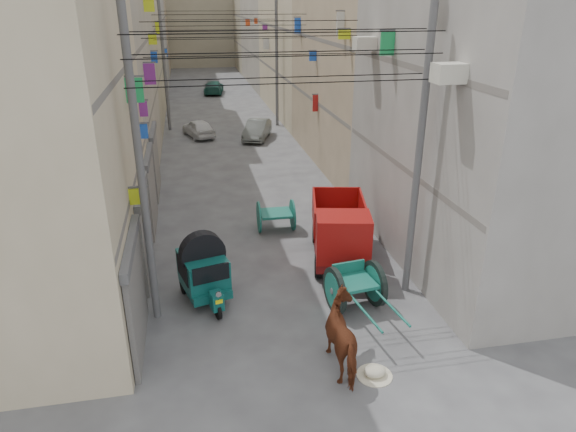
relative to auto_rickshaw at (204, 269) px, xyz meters
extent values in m
cube|color=#68625C|center=(-1.86, 1.33, 2.27)|extent=(0.25, 9.80, 0.18)
cube|color=#68625C|center=(-1.86, 1.33, 5.27)|extent=(0.25, 9.80, 0.18)
cube|color=#A3998C|center=(-5.74, 12.33, 5.07)|extent=(8.00, 12.00, 12.00)
cube|color=#68625C|center=(-1.86, 12.33, 2.27)|extent=(0.25, 11.76, 0.18)
cube|color=#68625C|center=(-1.86, 12.33, 5.27)|extent=(0.25, 11.76, 0.18)
cube|color=tan|center=(-5.74, 25.33, 6.07)|extent=(8.00, 14.00, 14.00)
cube|color=#68625C|center=(-1.86, 25.33, 2.27)|extent=(0.25, 13.72, 0.18)
cube|color=#68625C|center=(-1.86, 25.33, 5.27)|extent=(0.25, 13.72, 0.18)
cube|color=gray|center=(-5.74, 39.33, 4.97)|extent=(8.00, 14.00, 11.80)
cube|color=#68625C|center=(-1.86, 39.33, 2.27)|extent=(0.25, 13.72, 0.18)
cube|color=#68625C|center=(-1.86, 39.33, 5.27)|extent=(0.25, 13.72, 0.18)
cube|color=tan|center=(-5.74, 52.33, 5.82)|extent=(8.00, 12.00, 13.50)
cube|color=#68625C|center=(-1.86, 52.33, 2.27)|extent=(0.25, 11.76, 0.18)
cube|color=#68625C|center=(-1.86, 52.33, 5.27)|extent=(0.25, 11.76, 0.18)
cube|color=gray|center=(10.26, 1.33, 5.57)|extent=(8.00, 10.00, 13.00)
cube|color=#68625C|center=(6.38, 1.33, 2.27)|extent=(0.25, 9.80, 0.18)
cube|color=#68625C|center=(6.38, 1.33, 5.27)|extent=(0.25, 9.80, 0.18)
cube|color=tan|center=(10.26, 12.33, 5.07)|extent=(8.00, 12.00, 12.00)
cube|color=#68625C|center=(6.38, 12.33, 2.27)|extent=(0.25, 11.76, 0.18)
cube|color=#68625C|center=(6.38, 12.33, 5.27)|extent=(0.25, 11.76, 0.18)
cube|color=#C3B293|center=(10.26, 25.33, 6.07)|extent=(8.00, 14.00, 14.00)
cube|color=#68625C|center=(6.38, 25.33, 2.27)|extent=(0.25, 13.72, 0.18)
cube|color=#68625C|center=(6.38, 25.33, 5.27)|extent=(0.25, 13.72, 0.18)
cube|color=#A3998C|center=(10.26, 39.33, 4.97)|extent=(8.00, 14.00, 11.80)
cube|color=#68625C|center=(6.38, 39.33, 2.27)|extent=(0.25, 13.72, 0.18)
cube|color=#68625C|center=(6.38, 39.33, 5.27)|extent=(0.25, 13.72, 0.18)
cube|color=tan|center=(10.26, 52.33, 5.82)|extent=(8.00, 12.00, 13.50)
cube|color=#68625C|center=(6.38, 52.33, 2.27)|extent=(0.25, 11.76, 0.18)
cube|color=#68625C|center=(6.38, 52.33, 5.27)|extent=(0.25, 11.76, 0.18)
cube|color=tan|center=(2.26, 59.33, 5.57)|extent=(22.00, 10.00, 13.00)
cube|color=#4C4D51|center=(-1.66, -1.87, 0.37)|extent=(0.12, 3.00, 2.60)
cube|color=#515153|center=(-1.64, -1.87, 1.82)|extent=(0.18, 3.20, 0.25)
cube|color=#4C4D51|center=(-1.66, 1.83, 0.37)|extent=(0.12, 3.00, 2.60)
cube|color=#515153|center=(-1.64, 1.83, 1.82)|extent=(0.18, 3.20, 0.25)
cube|color=#4C4D51|center=(-1.66, 5.53, 0.37)|extent=(0.12, 3.00, 2.60)
cube|color=#515153|center=(-1.64, 5.53, 1.82)|extent=(0.18, 3.20, 0.25)
cube|color=#4C4D51|center=(-1.66, 9.33, 0.37)|extent=(0.12, 3.00, 2.60)
cube|color=#515153|center=(-1.64, 9.33, 1.82)|extent=(0.18, 3.20, 0.25)
cube|color=#7C2484|center=(6.07, 27.61, 5.05)|extent=(0.38, 0.08, 0.41)
cube|color=blue|center=(-1.60, 34.94, 2.69)|extent=(0.27, 0.08, 0.71)
cube|color=#CBE119|center=(-1.52, -0.25, 2.42)|extent=(0.44, 0.08, 0.42)
cube|color=#7C2484|center=(-1.51, 9.12, 4.24)|extent=(0.45, 0.08, 0.84)
cube|color=#E84A1B|center=(6.06, 38.20, 4.98)|extent=(0.41, 0.08, 0.59)
cube|color=blue|center=(-1.55, 3.09, 3.31)|extent=(0.38, 0.08, 0.44)
cube|color=beige|center=(6.05, 26.87, 3.92)|extent=(0.43, 0.08, 0.72)
cube|color=#E84A1B|center=(6.12, 32.94, 5.32)|extent=(0.28, 0.08, 0.44)
cube|color=#CBE119|center=(-1.49, 13.33, 6.92)|extent=(0.48, 0.08, 0.84)
cube|color=beige|center=(-1.58, 31.40, 2.74)|extent=(0.31, 0.08, 0.44)
cube|color=blue|center=(6.09, 12.35, 4.48)|extent=(0.35, 0.08, 0.45)
cube|color=blue|center=(6.10, 15.98, 5.71)|extent=(0.34, 0.08, 0.79)
cube|color=#7C2484|center=(-1.60, 5.35, 3.56)|extent=(0.28, 0.08, 0.52)
cube|color=#CBE119|center=(-1.60, 22.95, 5.33)|extent=(0.28, 0.08, 0.74)
cube|color=#A61716|center=(6.13, 11.84, 2.29)|extent=(0.26, 0.08, 0.80)
cube|color=#A61716|center=(6.10, 2.70, 5.76)|extent=(0.34, 0.08, 0.55)
cube|color=#1B974D|center=(-1.50, 1.88, 4.74)|extent=(0.47, 0.08, 0.67)
cube|color=#CBE119|center=(-1.54, 14.48, 5.20)|extent=(0.40, 0.08, 0.47)
cube|color=blue|center=(-1.58, 14.99, 4.31)|extent=(0.32, 0.08, 0.55)
cube|color=#CBE119|center=(6.03, 7.07, 5.79)|extent=(0.47, 0.08, 0.35)
cube|color=beige|center=(6.11, 7.90, 6.14)|extent=(0.32, 0.08, 0.89)
cube|color=#1B974D|center=(6.04, 2.61, 5.79)|extent=(0.44, 0.08, 0.69)
cube|color=#A61716|center=(-1.80, -0.67, 2.07)|extent=(0.10, 3.20, 0.80)
cube|color=#E84A1B|center=(-1.80, 8.33, 2.07)|extent=(0.10, 3.20, 0.80)
cube|color=#CBE119|center=(-1.80, 20.33, 2.07)|extent=(0.10, 3.20, 0.80)
cube|color=#E84A1B|center=(-1.80, 32.33, 2.07)|extent=(0.10, 3.20, 0.80)
cube|color=#E84A1B|center=(6.32, -0.67, 2.07)|extent=(0.10, 3.20, 0.80)
cube|color=blue|center=(6.32, 8.33, 2.07)|extent=(0.10, 3.20, 0.80)
cube|color=#0B827E|center=(6.32, 20.33, 2.07)|extent=(0.10, 3.20, 0.80)
cube|color=#A61716|center=(6.32, 32.33, 2.07)|extent=(0.10, 3.20, 0.80)
cube|color=beige|center=(5.91, -1.67, 5.47)|extent=(0.70, 0.55, 0.45)
cube|color=beige|center=(5.91, 4.33, 5.67)|extent=(0.70, 0.55, 0.45)
cylinder|color=#515153|center=(-1.34, -0.67, 3.07)|extent=(0.20, 0.20, 8.00)
cylinder|color=#515153|center=(5.86, -0.67, 3.07)|extent=(0.20, 0.20, 8.00)
cylinder|color=#515153|center=(-1.34, 21.33, 3.07)|extent=(0.20, 0.20, 8.00)
cylinder|color=#515153|center=(5.86, 21.33, 3.07)|extent=(0.20, 0.20, 8.00)
cylinder|color=black|center=(2.26, -1.17, 5.27)|extent=(7.40, 0.02, 0.02)
cylinder|color=black|center=(2.26, -1.17, 5.87)|extent=(7.40, 0.02, 0.02)
cylinder|color=black|center=(2.26, -1.17, 6.37)|extent=(7.40, 0.02, 0.02)
cylinder|color=black|center=(2.26, -0.17, 5.27)|extent=(7.40, 0.02, 0.02)
cylinder|color=black|center=(2.26, -0.17, 5.87)|extent=(7.40, 0.02, 0.02)
cylinder|color=black|center=(2.26, -0.17, 6.37)|extent=(7.40, 0.02, 0.02)
cylinder|color=black|center=(2.26, 5.33, 5.27)|extent=(7.40, 0.02, 0.02)
cylinder|color=black|center=(2.26, 5.33, 5.87)|extent=(7.40, 0.02, 0.02)
cylinder|color=black|center=(2.26, 5.33, 6.37)|extent=(7.40, 0.02, 0.02)
cylinder|color=black|center=(2.26, 13.33, 5.27)|extent=(7.40, 0.02, 0.02)
cylinder|color=black|center=(2.26, 13.33, 5.87)|extent=(7.40, 0.02, 0.02)
cylinder|color=black|center=(2.26, 13.33, 6.37)|extent=(7.40, 0.02, 0.02)
cylinder|color=black|center=(2.26, 21.33, 5.27)|extent=(7.40, 0.02, 0.02)
cylinder|color=black|center=(2.26, 21.33, 5.87)|extent=(7.40, 0.02, 0.02)
cylinder|color=black|center=(2.26, 21.33, 6.37)|extent=(7.40, 0.02, 0.02)
cylinder|color=black|center=(0.29, -1.11, -0.68)|extent=(0.23, 0.51, 0.50)
cylinder|color=black|center=(-0.61, 0.40, -0.68)|extent=(0.23, 0.51, 0.50)
cylinder|color=black|center=(0.34, 0.65, -0.68)|extent=(0.23, 0.51, 0.50)
cube|color=#0D4C48|center=(0.00, 0.01, -0.51)|extent=(1.50, 1.91, 0.25)
cube|color=#0D4C48|center=(0.27, -1.07, -0.40)|extent=(0.40, 0.47, 0.49)
cylinder|color=silver|center=(0.33, -1.27, -0.09)|extent=(0.17, 0.08, 0.16)
cube|color=yellow|center=(0.33, -1.28, -0.31)|extent=(0.20, 0.07, 0.11)
cube|color=#0D4C48|center=(-0.01, 0.05, 0.00)|extent=(1.50, 1.75, 0.84)
cube|color=black|center=(0.18, -0.70, 0.22)|extent=(1.00, 0.31, 0.49)
cube|color=black|center=(-0.58, -0.09, 0.09)|extent=(0.30, 1.04, 0.58)
cube|color=black|center=(0.56, 0.20, 0.09)|extent=(0.30, 1.04, 0.58)
cube|color=white|center=(0.19, -0.72, -0.44)|extent=(1.09, 0.32, 0.05)
cylinder|color=black|center=(3.46, -1.37, -0.28)|extent=(0.32, 1.32, 1.31)
cylinder|color=#155F51|center=(3.46, -1.37, -0.28)|extent=(0.30, 1.03, 1.02)
cylinder|color=#515153|center=(3.46, -1.37, -0.28)|extent=(0.23, 0.20, 0.17)
cylinder|color=black|center=(4.67, -1.20, -0.28)|extent=(0.32, 1.32, 1.31)
cylinder|color=#155F51|center=(4.67, -1.20, -0.28)|extent=(0.30, 1.03, 1.02)
cylinder|color=#515153|center=(4.67, -1.20, -0.28)|extent=(0.23, 0.20, 0.17)
cylinder|color=#515153|center=(4.06, -1.29, -0.28)|extent=(1.26, 0.25, 0.07)
cube|color=#155F51|center=(4.06, -1.29, -0.11)|extent=(1.12, 1.16, 0.09)
cube|color=#155F51|center=(4.00, -0.83, 0.10)|extent=(0.98, 0.21, 0.33)
cylinder|color=#155F51|center=(3.86, -2.50, -0.18)|extent=(0.37, 2.14, 0.07)
cylinder|color=#155F51|center=(4.60, -2.39, -0.18)|extent=(0.37, 2.14, 0.07)
cylinder|color=black|center=(3.50, 0.59, -0.56)|extent=(0.35, 0.76, 0.74)
cylinder|color=black|center=(4.01, 2.98, -0.56)|extent=(0.35, 0.76, 0.74)
cylinder|color=black|center=(4.92, 0.28, -0.56)|extent=(0.35, 0.76, 0.74)
cylinder|color=black|center=(5.43, 2.68, -0.56)|extent=(0.35, 0.76, 0.74)
cube|color=#5C0D0D|center=(4.46, 1.63, -0.32)|extent=(2.35, 3.94, 0.39)
cube|color=maroon|center=(4.20, 0.38, 0.46)|extent=(1.83, 1.48, 1.39)
cube|color=black|center=(4.09, -0.13, 0.57)|extent=(1.43, 0.37, 0.61)
cube|color=#5C0D0D|center=(4.59, 2.23, -0.02)|extent=(2.15, 2.75, 0.13)
cube|color=maroon|center=(3.80, 2.40, 0.46)|extent=(0.58, 2.41, 0.95)
cube|color=maroon|center=(5.39, 2.06, 0.46)|extent=(0.58, 2.41, 0.95)
cube|color=maroon|center=(4.84, 3.41, 0.46)|extent=(1.65, 0.42, 0.95)
cylinder|color=#155F51|center=(2.18, 4.26, -0.35)|extent=(0.09, 1.17, 1.17)
cylinder|color=#155F51|center=(3.44, 4.23, -0.35)|extent=(0.09, 1.17, 1.17)
cube|color=#155F51|center=(2.81, 4.25, -0.24)|extent=(1.15, 1.01, 0.09)
cylinder|color=#515153|center=(2.81, 4.25, -0.35)|extent=(1.31, 0.10, 0.07)
ellipsoid|color=beige|center=(3.66, -4.11, -0.80)|extent=(0.51, 0.41, 0.26)
imported|color=brown|center=(3.10, -3.67, -0.09)|extent=(1.01, 2.03, 1.68)
imported|color=silver|center=(0.48, 19.13, -0.38)|extent=(2.20, 3.46, 1.10)
imported|color=#505551|center=(4.01, 17.89, -0.35)|extent=(2.31, 3.72, 1.16)
imported|color=#1B4F44|center=(2.39, 34.95, -0.37)|extent=(2.12, 4.09, 1.13)
camera|label=1|loc=(-0.11, -12.98, 7.06)|focal=32.00mm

